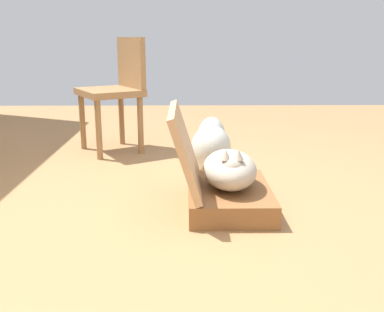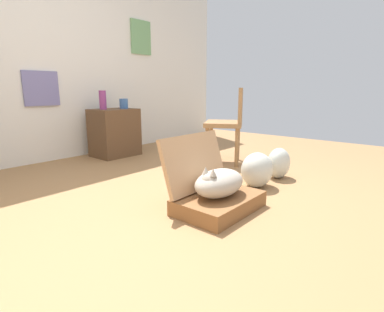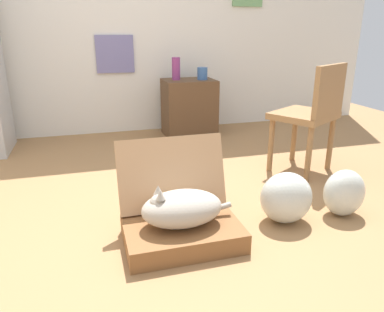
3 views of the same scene
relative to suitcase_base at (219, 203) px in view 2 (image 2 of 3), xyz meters
name	(u,v)px [view 2 (image 2 of 3)]	position (x,y,z in m)	size (l,w,h in m)	color
ground_plane	(175,207)	(-0.16, 0.28, -0.06)	(7.68, 7.68, 0.00)	#9E7247
wall_back	(29,49)	(-0.16, 2.54, 1.24)	(6.40, 0.15, 2.60)	silver
suitcase_base	(219,203)	(0.00, 0.00, 0.00)	(0.63, 0.43, 0.11)	brown
suitcase_lid	(195,162)	(0.00, 0.23, 0.27)	(0.63, 0.43, 0.04)	tan
cat	(219,183)	(-0.01, 0.00, 0.16)	(0.52, 0.28, 0.23)	#B2A899
plastic_bag_white	(257,170)	(0.66, 0.06, 0.10)	(0.32, 0.27, 0.31)	silver
plastic_bag_clear	(279,163)	(1.06, 0.04, 0.09)	(0.27, 0.21, 0.30)	silver
side_table	(115,133)	(0.64, 2.13, 0.25)	(0.55, 0.43, 0.61)	brown
vase_tall	(103,100)	(0.50, 2.15, 0.67)	(0.09, 0.09, 0.23)	#8C387A
vase_short	(124,104)	(0.78, 2.09, 0.62)	(0.11, 0.11, 0.13)	#38609E
chair	(229,121)	(1.26, 0.76, 0.44)	(0.62, 0.60, 0.88)	olive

